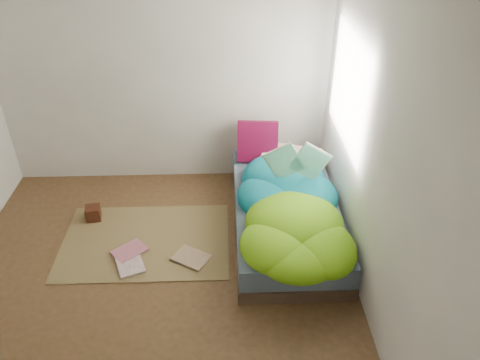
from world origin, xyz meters
name	(u,v)px	position (x,y,z in m)	size (l,w,h in m)	color
ground	(155,282)	(0.00, 0.00, 0.00)	(3.50, 3.50, 0.00)	#47361B
room_walls	(133,112)	(0.01, 0.01, 1.63)	(3.54, 3.54, 2.62)	#BBB9B2
bed	(285,214)	(1.22, 0.72, 0.17)	(1.00, 2.00, 0.34)	#3D3221
duvet	(290,199)	(1.22, 0.50, 0.51)	(0.96, 1.84, 0.34)	#076E76
rug	(146,241)	(-0.15, 0.55, 0.01)	(1.60, 1.10, 0.01)	brown
pillow_floral	(291,161)	(1.34, 1.33, 0.41)	(0.62, 0.39, 0.14)	silver
pillow_magenta	(258,141)	(0.99, 1.50, 0.56)	(0.44, 0.14, 0.44)	#4D052B
open_book	(298,153)	(1.31, 0.77, 0.83)	(0.50, 0.11, 0.30)	green
wooden_box	(93,213)	(-0.73, 0.91, 0.08)	(0.14, 0.14, 0.14)	#3E190E
floor_book_a	(118,267)	(-0.35, 0.18, 0.02)	(0.23, 0.31, 0.02)	white
floor_book_b	(123,245)	(-0.35, 0.47, 0.03)	(0.22, 0.30, 0.03)	#BC6D70
floor_book_c	(184,265)	(0.25, 0.18, 0.02)	(0.23, 0.32, 0.02)	tan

